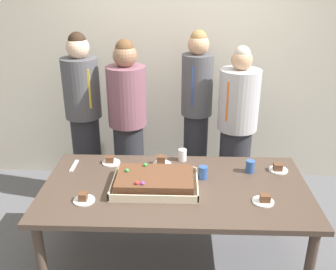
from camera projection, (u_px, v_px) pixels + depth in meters
ground_plane at (175, 264)px, 3.12m from camera, size 12.00×12.00×0.00m
interior_back_panel at (179, 45)px, 4.00m from camera, size 8.00×0.12×3.00m
party_table at (175, 195)px, 2.86m from camera, size 1.98×1.02×0.74m
sheet_cake at (155, 181)px, 2.80m from camera, size 0.63×0.43×0.13m
plated_slice_near_left at (111, 161)px, 3.17m from camera, size 0.15×0.15×0.06m
plated_slice_near_right at (264, 200)px, 2.62m from camera, size 0.15×0.15×0.06m
plated_slice_far_left at (84, 199)px, 2.64m from camera, size 0.15×0.15×0.06m
plated_slice_far_right at (162, 162)px, 3.14m from camera, size 0.15×0.15×0.08m
plated_slice_center_front at (278, 168)px, 3.05m from camera, size 0.15×0.15×0.06m
drink_cup_nearest at (250, 166)px, 3.02m from camera, size 0.07×0.07×0.10m
drink_cup_middle at (182, 155)px, 3.21m from camera, size 0.07×0.07×0.10m
drink_cup_far_end at (203, 172)px, 2.92m from camera, size 0.07×0.07×0.10m
cake_server_utensil at (74, 166)px, 3.12m from camera, size 0.03×0.20×0.01m
person_serving_front at (236, 130)px, 3.60m from camera, size 0.37×0.37×1.62m
person_green_shirt_behind at (128, 125)px, 3.63m from camera, size 0.36×0.36×1.67m
person_striped_tie_right at (196, 113)px, 3.82m from camera, size 0.31×0.31×1.72m
person_far_right_suit at (84, 118)px, 3.73m from camera, size 0.35×0.35×1.72m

